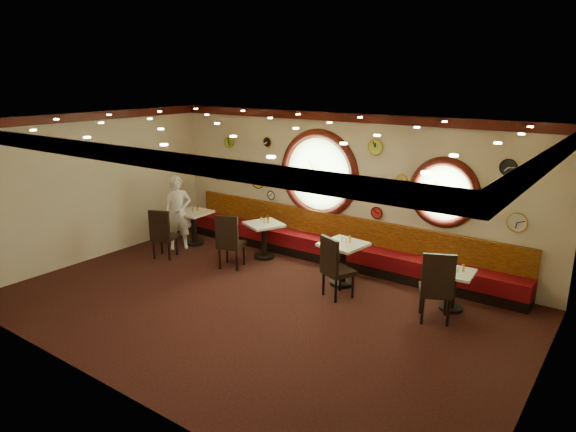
# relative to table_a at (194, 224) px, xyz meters

# --- Properties ---
(floor) EXTENTS (9.00, 6.00, 0.00)m
(floor) POSITION_rel_table_a_xyz_m (3.38, -1.83, -0.51)
(floor) COLOR black
(floor) RESTS_ON ground
(ceiling) EXTENTS (9.00, 6.00, 0.02)m
(ceiling) POSITION_rel_table_a_xyz_m (3.38, -1.83, 2.69)
(ceiling) COLOR gold
(ceiling) RESTS_ON wall_back
(wall_back) EXTENTS (9.00, 0.02, 3.20)m
(wall_back) POSITION_rel_table_a_xyz_m (3.38, 1.17, 1.09)
(wall_back) COLOR beige
(wall_back) RESTS_ON floor
(wall_front) EXTENTS (9.00, 0.02, 3.20)m
(wall_front) POSITION_rel_table_a_xyz_m (3.38, -4.83, 1.09)
(wall_front) COLOR beige
(wall_front) RESTS_ON floor
(wall_left) EXTENTS (0.02, 6.00, 3.20)m
(wall_left) POSITION_rel_table_a_xyz_m (-1.12, -1.83, 1.09)
(wall_left) COLOR beige
(wall_left) RESTS_ON floor
(wall_right) EXTENTS (0.02, 6.00, 3.20)m
(wall_right) POSITION_rel_table_a_xyz_m (7.88, -1.83, 1.09)
(wall_right) COLOR beige
(wall_right) RESTS_ON floor
(molding_back) EXTENTS (9.00, 0.10, 0.18)m
(molding_back) POSITION_rel_table_a_xyz_m (3.38, 1.12, 2.60)
(molding_back) COLOR #3B0E0A
(molding_back) RESTS_ON wall_back
(molding_front) EXTENTS (9.00, 0.10, 0.18)m
(molding_front) POSITION_rel_table_a_xyz_m (3.38, -4.78, 2.60)
(molding_front) COLOR #3B0E0A
(molding_front) RESTS_ON wall_back
(molding_left) EXTENTS (0.10, 6.00, 0.18)m
(molding_left) POSITION_rel_table_a_xyz_m (-1.07, -1.83, 2.60)
(molding_left) COLOR #3B0E0A
(molding_left) RESTS_ON wall_back
(molding_right) EXTENTS (0.10, 6.00, 0.18)m
(molding_right) POSITION_rel_table_a_xyz_m (7.83, -1.83, 2.60)
(molding_right) COLOR #3B0E0A
(molding_right) RESTS_ON wall_back
(banquette_base) EXTENTS (8.00, 0.55, 0.20)m
(banquette_base) POSITION_rel_table_a_xyz_m (3.38, 0.89, -0.41)
(banquette_base) COLOR black
(banquette_base) RESTS_ON floor
(banquette_seat) EXTENTS (8.00, 0.55, 0.30)m
(banquette_seat) POSITION_rel_table_a_xyz_m (3.38, 0.89, -0.16)
(banquette_seat) COLOR #5E080F
(banquette_seat) RESTS_ON banquette_base
(banquette_back) EXTENTS (8.00, 0.10, 0.55)m
(banquette_back) POSITION_rel_table_a_xyz_m (3.38, 1.11, 0.24)
(banquette_back) COLOR #611307
(banquette_back) RESTS_ON wall_back
(porthole_left_glass) EXTENTS (1.66, 0.02, 1.66)m
(porthole_left_glass) POSITION_rel_table_a_xyz_m (2.78, 1.17, 1.34)
(porthole_left_glass) COLOR #A3D17D
(porthole_left_glass) RESTS_ON wall_back
(porthole_left_frame) EXTENTS (1.98, 0.18, 1.98)m
(porthole_left_frame) POSITION_rel_table_a_xyz_m (2.78, 1.15, 1.34)
(porthole_left_frame) COLOR #3B0E0A
(porthole_left_frame) RESTS_ON wall_back
(porthole_left_ring) EXTENTS (1.61, 0.03, 1.61)m
(porthole_left_ring) POSITION_rel_table_a_xyz_m (2.78, 1.12, 1.34)
(porthole_left_ring) COLOR gold
(porthole_left_ring) RESTS_ON wall_back
(porthole_right_glass) EXTENTS (1.10, 0.02, 1.10)m
(porthole_right_glass) POSITION_rel_table_a_xyz_m (5.58, 1.17, 1.29)
(porthole_right_glass) COLOR #A3D17D
(porthole_right_glass) RESTS_ON wall_back
(porthole_right_frame) EXTENTS (1.38, 0.18, 1.38)m
(porthole_right_frame) POSITION_rel_table_a_xyz_m (5.58, 1.15, 1.29)
(porthole_right_frame) COLOR #3B0E0A
(porthole_right_frame) RESTS_ON wall_back
(porthole_right_ring) EXTENTS (1.09, 0.03, 1.09)m
(porthole_right_ring) POSITION_rel_table_a_xyz_m (5.58, 1.12, 1.29)
(porthole_right_ring) COLOR gold
(porthole_right_ring) RESTS_ON wall_back
(wall_clock_0) EXTENTS (0.26, 0.03, 0.26)m
(wall_clock_0) POSITION_rel_table_a_xyz_m (0.18, 1.13, 1.84)
(wall_clock_0) COLOR #87C527
(wall_clock_0) RESTS_ON wall_back
(wall_clock_1) EXTENTS (0.36, 0.03, 0.36)m
(wall_clock_1) POSITION_rel_table_a_xyz_m (1.08, 1.13, 0.99)
(wall_clock_1) COLOR yellow
(wall_clock_1) RESTS_ON wall_back
(wall_clock_2) EXTENTS (0.34, 0.03, 0.34)m
(wall_clock_2) POSITION_rel_table_a_xyz_m (6.93, 1.13, 0.94)
(wall_clock_2) COLOR silver
(wall_clock_2) RESTS_ON wall_back
(wall_clock_3) EXTENTS (0.30, 0.03, 0.30)m
(wall_clock_3) POSITION_rel_table_a_xyz_m (4.13, 1.13, 2.04)
(wall_clock_3) COLOR #AFD342
(wall_clock_3) RESTS_ON wall_back
(wall_clock_4) EXTENTS (0.20, 0.03, 0.20)m
(wall_clock_4) POSITION_rel_table_a_xyz_m (1.48, 1.13, 0.69)
(wall_clock_4) COLOR white
(wall_clock_4) RESTS_ON wall_back
(wall_clock_5) EXTENTS (0.32, 0.03, 0.32)m
(wall_clock_5) POSITION_rel_table_a_xyz_m (-0.22, 1.13, 1.04)
(wall_clock_5) COLOR red
(wall_clock_5) RESTS_ON wall_back
(wall_clock_6) EXTENTS (0.28, 0.03, 0.28)m
(wall_clock_6) POSITION_rel_table_a_xyz_m (6.68, 1.13, 1.89)
(wall_clock_6) COLOR black
(wall_clock_6) RESTS_ON wall_back
(wall_clock_7) EXTENTS (0.24, 0.03, 0.24)m
(wall_clock_7) POSITION_rel_table_a_xyz_m (1.38, 1.13, 1.94)
(wall_clock_7) COLOR black
(wall_clock_7) RESTS_ON wall_back
(wall_clock_8) EXTENTS (0.24, 0.03, 0.24)m
(wall_clock_8) POSITION_rel_table_a_xyz_m (4.23, 1.13, 0.69)
(wall_clock_8) COLOR red
(wall_clock_8) RESTS_ON wall_back
(wall_clock_9) EXTENTS (0.22, 0.03, 0.22)m
(wall_clock_9) POSITION_rel_table_a_xyz_m (4.73, 1.13, 1.44)
(wall_clock_9) COLOR gold
(wall_clock_9) RESTS_ON wall_back
(table_a) EXTENTS (0.77, 0.77, 0.81)m
(table_a) POSITION_rel_table_a_xyz_m (0.00, 0.00, 0.00)
(table_a) COLOR black
(table_a) RESTS_ON floor
(table_b) EXTENTS (0.96, 0.96, 0.80)m
(table_b) POSITION_rel_table_a_xyz_m (1.96, 0.24, -0.01)
(table_b) COLOR black
(table_b) RESTS_ON floor
(table_c) EXTENTS (0.85, 0.85, 0.85)m
(table_c) POSITION_rel_table_a_xyz_m (4.14, -0.06, 0.02)
(table_c) COLOR black
(table_c) RESTS_ON floor
(table_d) EXTENTS (0.69, 0.69, 0.71)m
(table_d) POSITION_rel_table_a_xyz_m (6.24, 0.07, -0.06)
(table_d) COLOR black
(table_d) RESTS_ON floor
(chair_a) EXTENTS (0.61, 0.61, 0.70)m
(chair_a) POSITION_rel_table_a_xyz_m (0.18, -1.12, 0.13)
(chair_a) COLOR black
(chair_a) RESTS_ON floor
(chair_b) EXTENTS (0.63, 0.63, 0.73)m
(chair_b) POSITION_rel_table_a_xyz_m (1.79, -0.72, 0.16)
(chair_b) COLOR black
(chair_b) RESTS_ON floor
(chair_c) EXTENTS (0.64, 0.64, 0.72)m
(chair_c) POSITION_rel_table_a_xyz_m (4.32, -0.71, 0.15)
(chair_c) COLOR black
(chair_c) RESTS_ON floor
(chair_d) EXTENTS (0.69, 0.69, 0.76)m
(chair_d) POSITION_rel_table_a_xyz_m (6.17, -0.59, 0.19)
(chair_d) COLOR black
(chair_d) RESTS_ON floor
(condiment_a_salt) EXTENTS (0.04, 0.04, 0.11)m
(condiment_a_salt) POSITION_rel_table_a_xyz_m (-0.08, 0.09, 0.36)
(condiment_a_salt) COLOR silver
(condiment_a_salt) RESTS_ON table_a
(condiment_b_salt) EXTENTS (0.04, 0.04, 0.11)m
(condiment_b_salt) POSITION_rel_table_a_xyz_m (1.83, 0.31, 0.34)
(condiment_b_salt) COLOR silver
(condiment_b_salt) RESTS_ON table_b
(condiment_c_salt) EXTENTS (0.03, 0.03, 0.09)m
(condiment_c_salt) POSITION_rel_table_a_xyz_m (4.08, -0.01, 0.38)
(condiment_c_salt) COLOR silver
(condiment_c_salt) RESTS_ON table_c
(condiment_d_salt) EXTENTS (0.04, 0.04, 0.11)m
(condiment_d_salt) POSITION_rel_table_a_xyz_m (6.16, 0.14, 0.26)
(condiment_d_salt) COLOR silver
(condiment_d_salt) RESTS_ON table_d
(condiment_a_pepper) EXTENTS (0.04, 0.04, 0.10)m
(condiment_a_pepper) POSITION_rel_table_a_xyz_m (0.02, -0.03, 0.35)
(condiment_a_pepper) COLOR silver
(condiment_a_pepper) RESTS_ON table_a
(condiment_b_pepper) EXTENTS (0.04, 0.04, 0.11)m
(condiment_b_pepper) POSITION_rel_table_a_xyz_m (1.98, 0.22, 0.34)
(condiment_b_pepper) COLOR silver
(condiment_b_pepper) RESTS_ON table_b
(condiment_c_pepper) EXTENTS (0.04, 0.04, 0.10)m
(condiment_c_pepper) POSITION_rel_table_a_xyz_m (4.20, -0.06, 0.38)
(condiment_c_pepper) COLOR silver
(condiment_c_pepper) RESTS_ON table_c
(condiment_d_pepper) EXTENTS (0.04, 0.04, 0.10)m
(condiment_d_pepper) POSITION_rel_table_a_xyz_m (6.31, 0.03, 0.25)
(condiment_d_pepper) COLOR silver
(condiment_d_pepper) RESTS_ON table_d
(condiment_a_bottle) EXTENTS (0.05, 0.05, 0.16)m
(condiment_a_bottle) POSITION_rel_table_a_xyz_m (0.05, 0.10, 0.38)
(condiment_a_bottle) COLOR gold
(condiment_a_bottle) RESTS_ON table_a
(condiment_b_bottle) EXTENTS (0.06, 0.06, 0.18)m
(condiment_b_bottle) POSITION_rel_table_a_xyz_m (2.04, 0.28, 0.38)
(condiment_b_bottle) COLOR gold
(condiment_b_bottle) RESTS_ON table_b
(condiment_c_bottle) EXTENTS (0.05, 0.05, 0.15)m
(condiment_c_bottle) POSITION_rel_table_a_xyz_m (4.23, 0.02, 0.41)
(condiment_c_bottle) COLOR gold
(condiment_c_bottle) RESTS_ON table_c
(condiment_d_bottle) EXTENTS (0.04, 0.04, 0.14)m
(condiment_d_bottle) POSITION_rel_table_a_xyz_m (6.37, 0.13, 0.27)
(condiment_d_bottle) COLOR gold
(condiment_d_bottle) RESTS_ON table_d
(waiter) EXTENTS (0.72, 0.75, 1.72)m
(waiter) POSITION_rel_table_a_xyz_m (-0.06, -0.42, 0.35)
(waiter) COLOR white
(waiter) RESTS_ON floor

